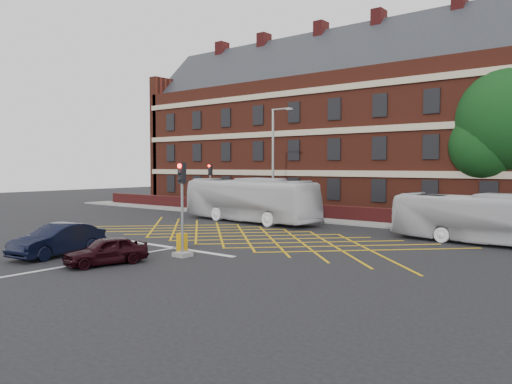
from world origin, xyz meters
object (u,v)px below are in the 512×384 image
Objects in this scene: traffic_light_near at (182,218)px; street_lamp at (274,183)px; utility_cabinet at (182,243)px; car_maroon at (106,251)px; direction_signs at (206,196)px; bus_left at (249,200)px; car_navy at (58,240)px; bus_right at (485,219)px; deciduous_tree at (511,128)px; traffic_light_far at (210,193)px.

street_lamp is at bearing 110.88° from traffic_light_near.
street_lamp is 14.45m from utility_cabinet.
utility_cabinet is (4.56, -13.51, -2.36)m from street_lamp.
car_maroon is at bearing -109.37° from traffic_light_near.
utility_cabinet is at bearing -48.91° from direction_signs.
bus_left is 12.77× the size of utility_cabinet.
traffic_light_near is 22.17m from direction_signs.
car_navy is 0.53× the size of street_lamp.
utility_cabinet is (5.68, -11.99, -1.17)m from bus_left.
bus_right reaches higher than car_navy.
bus_right is 4.37× the size of direction_signs.
bus_left is 18.92m from deciduous_tree.
traffic_light_far is (-11.97, 18.75, 1.18)m from car_maroon.
bus_right is at bearing -7.76° from traffic_light_far.
direction_signs is (-9.22, 2.30, -1.44)m from street_lamp.
utility_cabinet is at bearing 138.16° from traffic_light_near.
direction_signs is at bearing 107.81° from car_navy.
bus_left is 1.40× the size of street_lamp.
utility_cabinet is (13.78, -15.81, -0.92)m from direction_signs.
car_navy is at bearing -87.34° from street_lamp.
bus_left is 2.23m from street_lamp.
bus_right is at bearing -7.22° from street_lamp.
traffic_light_near is at bearing -146.50° from bus_left.
deciduous_tree is 1.32× the size of street_lamp.
traffic_light_far is (-6.53, 2.71, 0.14)m from bus_left.
car_maroon is 18.23m from street_lamp.
traffic_light_far is at bearing 129.73° from utility_cabinet.
car_maroon is at bearing 149.26° from bus_right.
traffic_light_far is at bearing 130.23° from traffic_light_near.
car_maroon is at bearing -6.50° from car_navy.
street_lamp is at bearing -8.83° from traffic_light_far.
bus_left is 2.72× the size of traffic_light_near.
street_lamp is at bearing -30.08° from bus_left.
traffic_light_far is 1.94× the size of direction_signs.
traffic_light_near reaches higher than car_maroon.
street_lamp is at bearing -150.34° from deciduous_tree.
traffic_light_near reaches higher than bus_right.
utility_cabinet is (0.25, 4.06, -0.13)m from car_maroon.
car_navy is (1.94, -16.19, -0.89)m from bus_left.
street_lamp is at bearing 83.81° from car_navy.
deciduous_tree reaches higher than bus_right.
direction_signs is (-8.10, 3.82, -0.24)m from bus_left.
car_maroon is at bearing -55.73° from direction_signs.
direction_signs reaches higher than car_navy.
traffic_light_far is at bearing 136.84° from car_maroon.
car_maroon reaches higher than utility_cabinet.
direction_signs is 2.41× the size of utility_cabinet.
direction_signs is at bearing -166.02° from deciduous_tree.
direction_signs is (-10.04, 20.01, 0.65)m from car_navy.
traffic_light_near is (4.64, 3.40, 1.03)m from car_navy.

